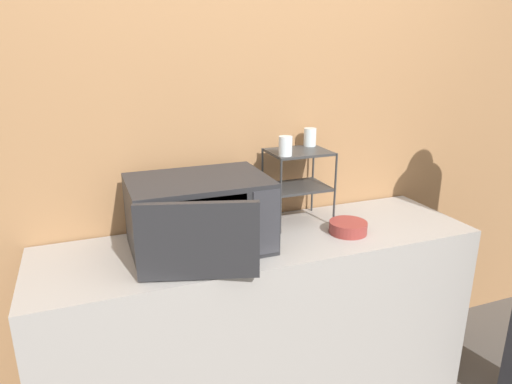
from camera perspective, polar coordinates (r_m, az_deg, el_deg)
wall_back at (r=2.23m, az=-2.25°, el=6.65°), size 8.00×0.06×2.60m
counter at (r=2.28m, az=0.80°, el=-16.37°), size 1.98×0.57×0.90m
microwave at (r=1.92m, az=-7.10°, el=-2.86°), size 0.58×0.56×0.31m
dish_rack at (r=2.19m, az=5.31°, el=2.61°), size 0.29×0.23×0.36m
glass_front_left at (r=2.05m, az=3.71°, el=5.76°), size 0.06×0.06×0.09m
glass_back_right at (r=2.27m, az=6.76°, el=6.83°), size 0.06×0.06×0.09m
bowl at (r=2.15m, az=11.43°, el=-4.38°), size 0.17×0.17×0.05m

